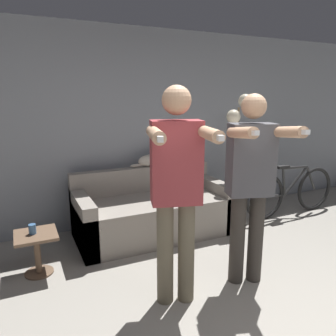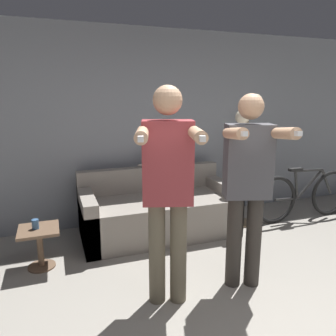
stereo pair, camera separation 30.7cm
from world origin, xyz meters
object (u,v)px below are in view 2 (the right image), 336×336
object	(u,v)px
person_left	(168,184)
floor_lamp	(248,129)
couch	(158,212)
side_table	(39,240)
bicycle	(304,195)
cat	(160,159)
cup	(35,224)
person_right	(248,180)

from	to	relation	value
person_left	floor_lamp	bearing A→B (deg)	56.72
floor_lamp	couch	bearing A→B (deg)	176.28
side_table	floor_lamp	bearing A→B (deg)	7.17
person_left	bicycle	xyz separation A→B (m)	(2.47, 1.17, -0.70)
cat	cup	size ratio (longest dim) A/B	5.12
floor_lamp	cup	bearing A→B (deg)	-173.05
floor_lamp	cat	bearing A→B (deg)	158.26
cat	person_left	bearing A→B (deg)	-106.30
couch	person_right	distance (m)	1.61
couch	person_left	world-z (taller)	person_left
person_right	bicycle	bearing A→B (deg)	51.82
cup	side_table	bearing A→B (deg)	-15.82
cat	cup	distance (m)	1.79
couch	cat	xyz separation A→B (m)	(0.14, 0.35, 0.61)
couch	bicycle	xyz separation A→B (m)	(2.10, -0.22, 0.07)
cup	floor_lamp	bearing A→B (deg)	6.95
person_left	bicycle	distance (m)	2.82
person_left	floor_lamp	size ratio (longest dim) A/B	1.03
person_left	floor_lamp	distance (m)	2.07
bicycle	floor_lamp	bearing A→B (deg)	170.80
side_table	cup	xyz separation A→B (m)	(-0.03, 0.01, 0.17)
side_table	bicycle	bearing A→B (deg)	3.02
floor_lamp	bicycle	size ratio (longest dim) A/B	1.07
person_right	side_table	distance (m)	2.15
couch	bicycle	world-z (taller)	couch
person_right	cat	size ratio (longest dim) A/B	3.53
bicycle	person_right	bearing A→B (deg)	-145.92
bicycle	side_table	bearing A→B (deg)	-176.98
person_right	cup	size ratio (longest dim) A/B	18.07
couch	person_right	bearing A→B (deg)	-74.98
cup	bicycle	distance (m)	3.53
person_left	cat	size ratio (longest dim) A/B	3.66
cat	side_table	bearing A→B (deg)	-153.94
person_left	side_table	distance (m)	1.61
couch	cat	world-z (taller)	cat
floor_lamp	cup	size ratio (longest dim) A/B	18.08
person_left	couch	bearing A→B (deg)	92.17
floor_lamp	bicycle	bearing A→B (deg)	-9.20
bicycle	person_left	bearing A→B (deg)	-154.68
person_right	cat	bearing A→B (deg)	115.37
cup	person_right	bearing A→B (deg)	-28.78
couch	side_table	xyz separation A→B (m)	(-1.40, -0.41, 0.02)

